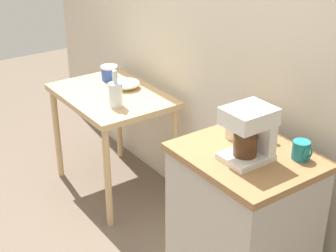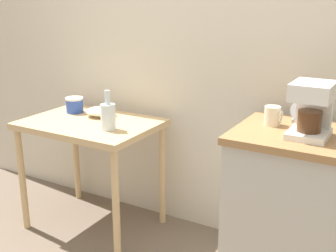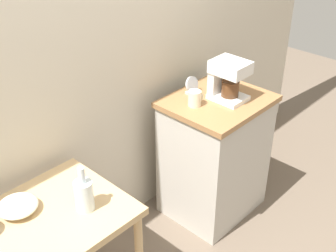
# 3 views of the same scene
# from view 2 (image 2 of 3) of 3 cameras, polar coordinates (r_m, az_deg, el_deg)

# --- Properties ---
(ground_plane) EXTENTS (8.00, 8.00, 0.00)m
(ground_plane) POSITION_cam_2_polar(r_m,az_deg,el_deg) (2.78, -0.18, -16.32)
(ground_plane) COLOR #6B5B4C
(back_wall) EXTENTS (4.40, 0.10, 2.80)m
(back_wall) POSITION_cam_2_polar(r_m,az_deg,el_deg) (2.70, 6.78, 14.15)
(back_wall) COLOR beige
(back_wall) RESTS_ON ground_plane
(wooden_table) EXTENTS (0.85, 0.61, 0.75)m
(wooden_table) POSITION_cam_2_polar(r_m,az_deg,el_deg) (2.85, -10.14, -1.26)
(wooden_table) COLOR tan
(wooden_table) RESTS_ON ground_plane
(kitchen_counter) EXTENTS (0.65, 0.55, 0.88)m
(kitchen_counter) POSITION_cam_2_polar(r_m,az_deg,el_deg) (2.36, 16.38, -11.11)
(kitchen_counter) COLOR #BCB7AD
(kitchen_counter) RESTS_ON ground_plane
(bowl_stoneware) EXTENTS (0.19, 0.19, 0.06)m
(bowl_stoneware) POSITION_cam_2_polar(r_m,az_deg,el_deg) (2.92, -8.92, 1.94)
(bowl_stoneware) COLOR beige
(bowl_stoneware) RESTS_ON wooden_table
(glass_carafe_vase) EXTENTS (0.09, 0.09, 0.24)m
(glass_carafe_vase) POSITION_cam_2_polar(r_m,az_deg,el_deg) (2.61, -7.92, 1.34)
(glass_carafe_vase) COLOR silver
(glass_carafe_vase) RESTS_ON wooden_table
(canister_enamel) EXTENTS (0.12, 0.12, 0.11)m
(canister_enamel) POSITION_cam_2_polar(r_m,az_deg,el_deg) (3.05, -12.23, 2.74)
(canister_enamel) COLOR #2D4CAD
(canister_enamel) RESTS_ON wooden_table
(coffee_maker) EXTENTS (0.18, 0.22, 0.26)m
(coffee_maker) POSITION_cam_2_polar(r_m,az_deg,el_deg) (2.12, 18.50, 2.43)
(coffee_maker) COLOR white
(coffee_maker) RESTS_ON kitchen_counter
(mug_small_cream) EXTENTS (0.09, 0.08, 0.10)m
(mug_small_cream) POSITION_cam_2_polar(r_m,az_deg,el_deg) (2.27, 13.66, 1.31)
(mug_small_cream) COLOR beige
(mug_small_cream) RESTS_ON kitchen_counter
(table_clock) EXTENTS (0.10, 0.05, 0.12)m
(table_clock) POSITION_cam_2_polar(r_m,az_deg,el_deg) (2.35, 17.07, 1.67)
(table_clock) COLOR #B2B5BA
(table_clock) RESTS_ON kitchen_counter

